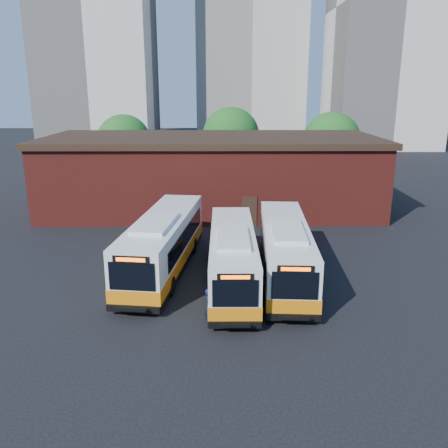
{
  "coord_description": "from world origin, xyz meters",
  "views": [
    {
      "loc": [
        0.8,
        -21.44,
        10.36
      ],
      "look_at": [
        0.98,
        4.26,
        2.99
      ],
      "focal_mm": 38.0,
      "sensor_mm": 36.0,
      "label": 1
    }
  ],
  "objects_px": {
    "bus_mideast": "(233,259)",
    "transit_worker": "(210,307)",
    "bus_east": "(285,253)",
    "bus_midwest": "(163,245)"
  },
  "relations": [
    {
      "from": "bus_mideast",
      "to": "transit_worker",
      "type": "bearing_deg",
      "value": -103.39
    },
    {
      "from": "bus_midwest",
      "to": "bus_east",
      "type": "bearing_deg",
      "value": -2.14
    },
    {
      "from": "bus_east",
      "to": "transit_worker",
      "type": "xyz_separation_m",
      "value": [
        -4.12,
        -5.58,
        -0.61
      ]
    },
    {
      "from": "bus_midwest",
      "to": "bus_mideast",
      "type": "xyz_separation_m",
      "value": [
        4.0,
        -1.98,
        -0.13
      ]
    },
    {
      "from": "bus_east",
      "to": "transit_worker",
      "type": "distance_m",
      "value": 6.96
    },
    {
      "from": "bus_mideast",
      "to": "bus_east",
      "type": "relative_size",
      "value": 0.95
    },
    {
      "from": "bus_mideast",
      "to": "bus_east",
      "type": "xyz_separation_m",
      "value": [
        2.97,
        0.86,
        0.06
      ]
    },
    {
      "from": "bus_mideast",
      "to": "transit_worker",
      "type": "xyz_separation_m",
      "value": [
        -1.15,
        -4.73,
        -0.55
      ]
    },
    {
      "from": "bus_east",
      "to": "transit_worker",
      "type": "relative_size",
      "value": 6.94
    },
    {
      "from": "bus_east",
      "to": "bus_mideast",
      "type": "bearing_deg",
      "value": -160.65
    }
  ]
}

